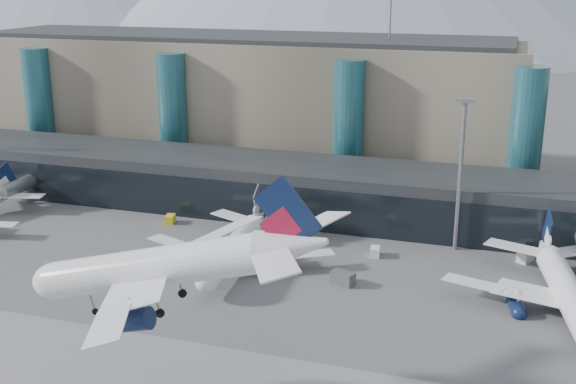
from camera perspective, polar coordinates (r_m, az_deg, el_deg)
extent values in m
plane|color=#515154|center=(90.68, -9.83, -12.94)|extent=(900.00, 900.00, 0.00)
cube|color=black|center=(138.41, 1.14, 0.26)|extent=(170.00, 18.00, 10.00)
cube|color=black|center=(130.61, 0.01, -1.24)|extent=(170.00, 0.40, 8.00)
cylinder|color=slate|center=(154.19, -20.09, 0.65)|extent=(2.80, 14.00, 2.80)
cube|color=slate|center=(155.01, -19.98, -0.42)|extent=(1.20, 1.20, 2.40)
cylinder|color=slate|center=(128.65, -0.28, -1.43)|extent=(2.80, 14.00, 2.80)
cube|color=slate|center=(129.63, -0.28, -2.69)|extent=(1.20, 1.20, 2.40)
cube|color=gray|center=(173.61, -3.72, 7.06)|extent=(130.00, 30.00, 30.00)
cube|color=black|center=(171.63, -3.82, 12.16)|extent=(123.50, 28.00, 1.00)
cylinder|color=#27636E|center=(181.88, -19.02, 6.31)|extent=(6.40, 6.40, 28.00)
cylinder|color=#27636E|center=(163.51, -9.06, 5.91)|extent=(6.40, 6.40, 28.00)
cylinder|color=#27636E|center=(149.94, 4.78, 5.06)|extent=(6.40, 6.40, 28.00)
cylinder|color=#27636E|center=(146.24, 18.27, 3.95)|extent=(6.40, 6.40, 28.00)
cylinder|color=slate|center=(161.55, 8.13, 14.40)|extent=(0.40, 0.40, 16.00)
cylinder|color=slate|center=(121.61, 13.42, 1.09)|extent=(0.70, 0.70, 25.00)
cube|color=slate|center=(118.84, 13.84, 7.03)|extent=(3.00, 1.20, 0.60)
cylinder|color=silver|center=(73.16, -9.58, -4.80)|extent=(24.43, 4.51, 4.04)
ellipsoid|color=silver|center=(79.45, -17.35, -3.58)|extent=(5.73, 4.14, 4.04)
cone|color=silver|center=(67.41, 2.28, -6.32)|extent=(7.04, 4.17, 4.04)
cube|color=silver|center=(65.72, -11.82, -8.16)|extent=(12.45, 18.30, 0.20)
cylinder|color=#0D1A3B|center=(68.87, -11.84, -8.85)|extent=(4.91, 2.31, 2.22)
cube|color=silver|center=(63.08, 0.99, -7.82)|extent=(7.19, 9.64, 0.16)
cube|color=silver|center=(79.90, -5.51, -3.24)|extent=(12.97, 18.22, 0.20)
cylinder|color=#0D1A3B|center=(79.45, -7.00, -5.01)|extent=(4.91, 2.31, 2.22)
cube|color=silver|center=(71.66, 3.41, -4.71)|extent=(7.44, 9.60, 0.16)
cube|color=#0D1A3B|center=(66.11, 2.60, -3.79)|extent=(6.03, 0.36, 7.10)
cube|color=maroon|center=(66.83, 1.73, -4.66)|extent=(4.04, 0.36, 3.88)
cylinder|color=slate|center=(78.37, -15.01, -5.73)|extent=(0.16, 0.16, 3.23)
cylinder|color=black|center=(78.91, -14.93, -6.67)|extent=(0.72, 0.27, 0.72)
cylinder|color=black|center=(72.36, -9.60, -8.55)|extent=(0.93, 0.38, 0.92)
cylinder|color=black|center=(76.23, -7.87, -7.09)|extent=(0.93, 0.38, 0.92)
cone|color=silver|center=(153.05, -20.79, 0.50)|extent=(5.08, 7.06, 3.70)
cube|color=silver|center=(149.59, -19.74, 0.31)|extent=(8.82, 5.17, 0.15)
cube|color=silver|center=(156.46, -21.82, 0.80)|extent=(8.32, 7.88, 0.15)
cube|color=#0D1A3B|center=(152.48, -20.82, 1.59)|extent=(1.50, 5.42, 6.51)
cube|color=silver|center=(152.20, -21.05, 1.10)|extent=(1.11, 3.65, 3.56)
cylinder|color=silver|center=(115.29, -4.13, -3.71)|extent=(5.50, 22.90, 3.76)
ellipsoid|color=silver|center=(105.32, -5.98, -5.82)|extent=(4.15, 5.54, 3.76)
cone|color=silver|center=(128.38, -2.18, -1.40)|extent=(4.25, 6.75, 3.76)
cube|color=silver|center=(114.92, -0.01, -4.07)|extent=(16.81, 12.76, 0.19)
cylinder|color=#0D1A3B|center=(114.89, -1.11, -5.10)|extent=(2.41, 4.68, 2.07)
cube|color=silver|center=(127.22, -0.21, -1.47)|extent=(8.85, 7.25, 0.15)
cube|color=silver|center=(119.49, -7.60, -3.38)|extent=(17.10, 10.84, 0.19)
cylinder|color=#0D1A3B|center=(118.39, -6.90, -4.54)|extent=(2.41, 4.68, 2.07)
cube|color=silver|center=(129.56, -4.11, -1.17)|extent=(9.02, 6.34, 0.15)
cube|color=slate|center=(127.76, -2.15, -0.08)|extent=(0.66, 5.61, 6.61)
cube|color=silver|center=(127.20, -2.27, -0.69)|extent=(0.55, 3.76, 3.62)
cylinder|color=slate|center=(109.22, -5.35, -6.34)|extent=(0.15, 0.15, 3.01)
cylinder|color=black|center=(109.75, -5.33, -6.97)|extent=(0.29, 0.68, 0.67)
cylinder|color=black|center=(116.91, -2.88, -5.37)|extent=(0.40, 0.88, 0.86)
cylinder|color=black|center=(118.18, -4.99, -5.16)|extent=(0.40, 0.88, 0.86)
cylinder|color=silver|center=(107.43, 21.06, -6.34)|extent=(7.94, 24.13, 3.94)
cone|color=silver|center=(121.27, 19.57, -3.43)|extent=(5.04, 7.37, 3.94)
cube|color=silver|center=(122.28, 21.76, -3.40)|extent=(9.07, 8.10, 0.16)
cube|color=silver|center=(107.57, 16.40, -6.21)|extent=(17.92, 10.04, 0.20)
cylinder|color=#0D1A3B|center=(107.46, 17.49, -7.51)|extent=(2.95, 5.06, 2.17)
cube|color=silver|center=(120.31, 17.35, -3.27)|extent=(9.46, 5.99, 0.16)
cube|color=#0D1A3B|center=(120.57, 19.68, -1.96)|extent=(1.24, 5.84, 6.94)
cube|color=silver|center=(120.00, 19.72, -2.65)|extent=(0.94, 3.93, 3.80)
cylinder|color=black|center=(101.69, 21.82, -10.22)|extent=(0.37, 0.73, 0.70)
cylinder|color=black|center=(109.36, 19.51, -8.01)|extent=(0.50, 0.95, 0.90)
cube|color=yellow|center=(136.29, -9.30, -2.12)|extent=(2.14, 2.88, 1.49)
cube|color=#48494D|center=(109.04, 4.37, -6.79)|extent=(3.94, 2.98, 1.95)
cube|color=silver|center=(123.10, 18.26, -4.83)|extent=(2.90, 3.59, 1.81)
cube|color=silver|center=(119.93, 6.89, -4.71)|extent=(1.86, 2.79, 1.52)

